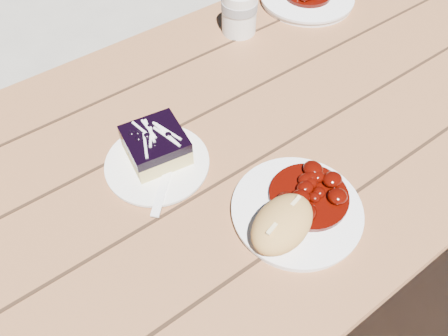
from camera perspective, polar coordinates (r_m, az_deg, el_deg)
ground at (r=1.48m, az=-3.50°, el=-17.92°), size 60.00×60.00×0.00m
picnic_table at (r=0.95m, az=-5.22°, el=-5.60°), size 2.00×1.55×0.75m
main_plate at (r=0.75m, az=9.46°, el=-5.58°), size 0.22×0.22×0.02m
goulash_stew at (r=0.74m, az=11.20°, el=-2.94°), size 0.14×0.14×0.04m
bread_roll at (r=0.69m, az=7.61°, el=-7.27°), size 0.14×0.11×0.06m
dessert_plate at (r=0.81m, az=-8.69°, el=0.52°), size 0.19×0.19×0.01m
blueberry_cake at (r=0.80m, az=-8.91°, el=3.01°), size 0.12×0.12×0.06m
fork_dessert at (r=0.77m, az=-7.95°, el=-2.40°), size 0.13×0.13×0.00m
coffee_cup at (r=1.09m, az=2.00°, el=19.68°), size 0.08×0.08×0.10m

